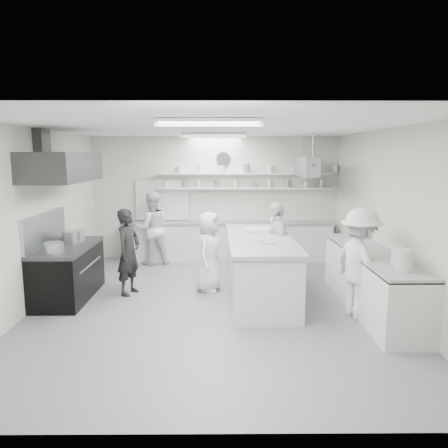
{
  "coord_description": "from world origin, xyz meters",
  "views": [
    {
      "loc": [
        0.14,
        -7.17,
        2.57
      ],
      "look_at": [
        0.2,
        0.6,
        1.31
      ],
      "focal_mm": 34.83,
      "sensor_mm": 36.0,
      "label": 1
    }
  ],
  "objects_px": {
    "stove": "(68,273)",
    "right_counter": "(371,281)",
    "prep_island": "(260,269)",
    "back_counter": "(227,242)",
    "cook_back": "(152,228)",
    "cook_stove": "(129,252)"
  },
  "relations": [
    {
      "from": "stove",
      "to": "right_counter",
      "type": "bearing_deg",
      "value": -6.52
    },
    {
      "from": "stove",
      "to": "prep_island",
      "type": "relative_size",
      "value": 0.63
    },
    {
      "from": "back_counter",
      "to": "cook_back",
      "type": "height_order",
      "value": "cook_back"
    },
    {
      "from": "cook_back",
      "to": "right_counter",
      "type": "bearing_deg",
      "value": 125.25
    },
    {
      "from": "prep_island",
      "to": "cook_stove",
      "type": "relative_size",
      "value": 1.8
    },
    {
      "from": "right_counter",
      "to": "cook_back",
      "type": "xyz_separation_m",
      "value": [
        -4.13,
        3.04,
        0.39
      ]
    },
    {
      "from": "prep_island",
      "to": "cook_stove",
      "type": "distance_m",
      "value": 2.42
    },
    {
      "from": "stove",
      "to": "right_counter",
      "type": "height_order",
      "value": "right_counter"
    },
    {
      "from": "back_counter",
      "to": "prep_island",
      "type": "relative_size",
      "value": 1.75
    },
    {
      "from": "prep_island",
      "to": "cook_back",
      "type": "xyz_separation_m",
      "value": [
        -2.32,
        2.42,
        0.33
      ]
    },
    {
      "from": "prep_island",
      "to": "cook_back",
      "type": "relative_size",
      "value": 1.67
    },
    {
      "from": "right_counter",
      "to": "back_counter",
      "type": "bearing_deg",
      "value": 124.65
    },
    {
      "from": "stove",
      "to": "prep_island",
      "type": "bearing_deg",
      "value": 0.37
    },
    {
      "from": "back_counter",
      "to": "prep_island",
      "type": "height_order",
      "value": "prep_island"
    },
    {
      "from": "cook_back",
      "to": "back_counter",
      "type": "bearing_deg",
      "value": 172.99
    },
    {
      "from": "cook_stove",
      "to": "prep_island",
      "type": "bearing_deg",
      "value": -74.54
    },
    {
      "from": "cook_back",
      "to": "prep_island",
      "type": "bearing_deg",
      "value": 115.39
    },
    {
      "from": "back_counter",
      "to": "cook_stove",
      "type": "bearing_deg",
      "value": -125.65
    },
    {
      "from": "back_counter",
      "to": "prep_island",
      "type": "xyz_separation_m",
      "value": [
        0.54,
        -2.78,
        0.07
      ]
    },
    {
      "from": "back_counter",
      "to": "stove",
      "type": "bearing_deg",
      "value": -136.01
    },
    {
      "from": "back_counter",
      "to": "cook_back",
      "type": "relative_size",
      "value": 2.92
    },
    {
      "from": "stove",
      "to": "cook_stove",
      "type": "xyz_separation_m",
      "value": [
        1.05,
        0.22,
        0.34
      ]
    }
  ]
}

